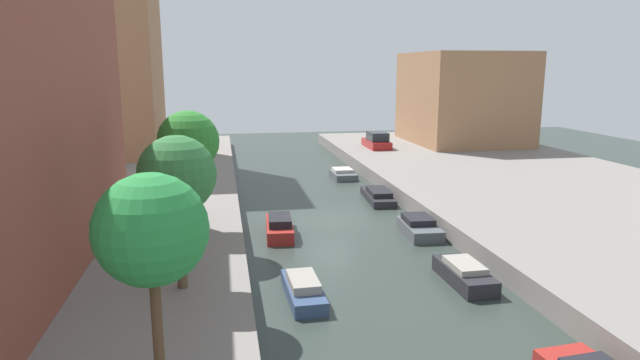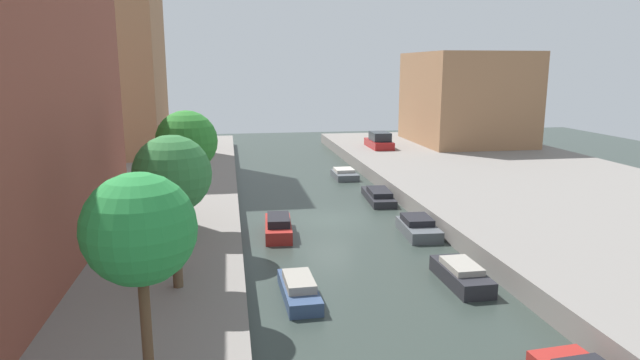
# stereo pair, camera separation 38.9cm
# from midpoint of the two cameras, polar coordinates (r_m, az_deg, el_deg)

# --- Properties ---
(ground_plane) EXTENTS (84.00, 84.00, 0.00)m
(ground_plane) POSITION_cam_midpoint_polar(r_m,az_deg,el_deg) (30.77, 0.63, -4.24)
(ground_plane) COLOR #2D3833
(quay_left) EXTENTS (20.00, 64.00, 1.00)m
(quay_left) POSITION_cam_midpoint_polar(r_m,az_deg,el_deg) (31.56, -27.28, -4.23)
(quay_left) COLOR gray
(quay_left) RESTS_ON ground_plane
(quay_right) EXTENTS (20.00, 64.00, 1.00)m
(quay_right) POSITION_cam_midpoint_polar(r_m,az_deg,el_deg) (36.49, 24.46, -1.95)
(quay_right) COLOR gray
(quay_right) RESTS_ON ground_plane
(apartment_tower_far) EXTENTS (10.00, 9.27, 22.34)m
(apartment_tower_far) POSITION_cam_midpoint_polar(r_m,az_deg,el_deg) (50.41, -22.96, 15.06)
(apartment_tower_far) COLOR #9E704C
(apartment_tower_far) RESTS_ON quay_left
(low_block_right) EXTENTS (10.00, 11.97, 8.87)m
(low_block_right) POSITION_cam_midpoint_polar(r_m,az_deg,el_deg) (56.71, 14.51, 8.31)
(low_block_right) COLOR #9E704C
(low_block_right) RESTS_ON quay_right
(street_tree_0) EXTENTS (2.40, 2.40, 5.37)m
(street_tree_0) POSITION_cam_midpoint_polar(r_m,az_deg,el_deg) (11.95, -18.14, -5.11)
(street_tree_0) COLOR brown
(street_tree_0) RESTS_ON quay_left
(street_tree_1) EXTENTS (2.62, 2.62, 5.30)m
(street_tree_1) POSITION_cam_midpoint_polar(r_m,az_deg,el_deg) (18.73, -15.31, 0.43)
(street_tree_1) COLOR brown
(street_tree_1) RESTS_ON quay_left
(street_tree_2) EXTENTS (2.80, 2.80, 5.57)m
(street_tree_2) POSITION_cam_midpoint_polar(r_m,az_deg,el_deg) (25.49, -14.04, 3.87)
(street_tree_2) COLOR brown
(street_tree_2) RESTS_ON quay_left
(parked_car) EXTENTS (1.88, 4.38, 1.50)m
(parked_car) POSITION_cam_midpoint_polar(r_m,az_deg,el_deg) (51.67, 5.74, 4.07)
(parked_car) COLOR maroon
(parked_car) RESTS_ON quay_right
(moored_boat_left_1) EXTENTS (1.30, 3.59, 0.84)m
(moored_boat_left_1) POSITION_cam_midpoint_polar(r_m,az_deg,el_deg) (20.73, -2.31, -11.35)
(moored_boat_left_1) COLOR #33476B
(moored_boat_left_1) RESTS_ON ground_plane
(moored_boat_left_2) EXTENTS (1.56, 3.85, 1.05)m
(moored_boat_left_2) POSITION_cam_midpoint_polar(r_m,az_deg,el_deg) (28.11, -4.66, -4.90)
(moored_boat_left_2) COLOR maroon
(moored_boat_left_2) RESTS_ON ground_plane
(moored_boat_right_1) EXTENTS (1.36, 3.47, 0.88)m
(moored_boat_right_1) POSITION_cam_midpoint_polar(r_m,az_deg,el_deg) (22.73, 14.38, -9.50)
(moored_boat_right_1) COLOR #232328
(moored_boat_right_1) RESTS_ON ground_plane
(moored_boat_right_2) EXTENTS (1.76, 3.40, 0.91)m
(moored_boat_right_2) POSITION_cam_midpoint_polar(r_m,az_deg,el_deg) (28.60, 9.96, -4.87)
(moored_boat_right_2) COLOR #4C5156
(moored_boat_right_2) RESTS_ON ground_plane
(moored_boat_right_3) EXTENTS (1.78, 4.68, 0.79)m
(moored_boat_right_3) POSITION_cam_midpoint_polar(r_m,az_deg,el_deg) (35.37, 5.78, -1.63)
(moored_boat_right_3) COLOR #232328
(moored_boat_right_3) RESTS_ON ground_plane
(moored_boat_right_4) EXTENTS (1.68, 3.03, 0.72)m
(moored_boat_right_4) POSITION_cam_midpoint_polar(r_m,az_deg,el_deg) (42.32, 2.16, 0.61)
(moored_boat_right_4) COLOR #4C5156
(moored_boat_right_4) RESTS_ON ground_plane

